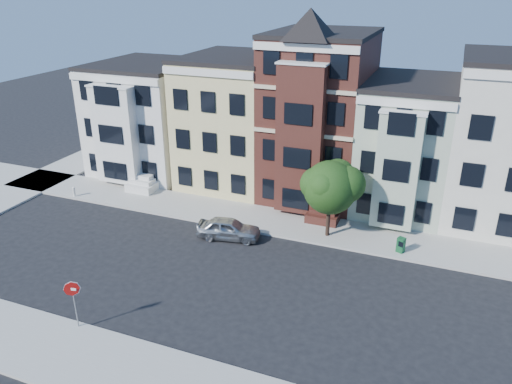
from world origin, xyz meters
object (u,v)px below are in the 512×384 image
at_px(newspaper_box, 401,245).
at_px(fire_hydrant, 74,193).
at_px(street_tree, 330,191).
at_px(parked_car, 229,229).
at_px(stop_sign, 74,301).

height_order(newspaper_box, fire_hydrant, newspaper_box).
distance_m(street_tree, parked_car, 6.98).
distance_m(parked_car, fire_hydrant, 13.89).
height_order(parked_car, fire_hydrant, parked_car).
bearing_deg(parked_car, fire_hydrant, 73.24).
distance_m(parked_car, stop_sign, 11.49).
bearing_deg(fire_hydrant, parked_car, -6.36).
xyz_separation_m(parked_car, newspaper_box, (10.69, 2.04, -0.07)).
relative_size(street_tree, parked_car, 1.53).
bearing_deg(fire_hydrant, street_tree, 2.82).
bearing_deg(newspaper_box, stop_sign, -114.93).
relative_size(street_tree, fire_hydrant, 10.34).
xyz_separation_m(parked_car, fire_hydrant, (-13.80, 1.54, -0.25)).
bearing_deg(newspaper_box, street_tree, -164.39).
distance_m(parked_car, newspaper_box, 10.88).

